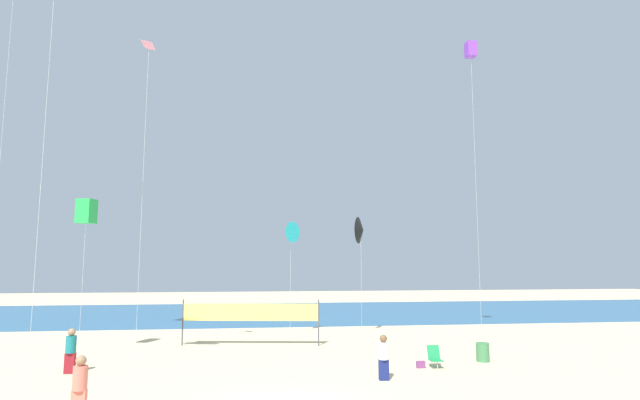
% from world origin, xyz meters
% --- Properties ---
extents(ocean_band, '(120.00, 20.00, 0.01)m').
position_xyz_m(ocean_band, '(0.00, 28.97, 0.00)').
color(ocean_band, '#28608C').
rests_on(ocean_band, ground).
extents(beachgoer_teal_shirt, '(0.40, 0.40, 1.75)m').
position_xyz_m(beachgoer_teal_shirt, '(-8.10, 6.08, 0.93)').
color(beachgoer_teal_shirt, maroon).
rests_on(beachgoer_teal_shirt, ground).
extents(beachgoer_coral_shirt, '(0.40, 0.40, 1.75)m').
position_xyz_m(beachgoer_coral_shirt, '(-5.70, -0.06, 0.94)').
color(beachgoer_coral_shirt, '#EA7260').
rests_on(beachgoer_coral_shirt, ground).
extents(beachgoer_white_shirt, '(0.38, 0.38, 1.66)m').
position_xyz_m(beachgoer_white_shirt, '(3.99, 3.44, 0.89)').
color(beachgoer_white_shirt, navy).
rests_on(beachgoer_white_shirt, ground).
extents(folding_beach_chair, '(0.52, 0.65, 0.89)m').
position_xyz_m(folding_beach_chair, '(6.68, 5.38, 0.47)').
color(folding_beach_chair, '#1E8C4C').
rests_on(folding_beach_chair, ground).
extents(trash_barrel, '(0.57, 0.57, 0.81)m').
position_xyz_m(trash_barrel, '(9.24, 6.34, 0.40)').
color(trash_barrel, '#3F7F4C').
rests_on(trash_barrel, ground).
extents(volleyball_net, '(7.24, 1.10, 2.40)m').
position_xyz_m(volleyball_net, '(-1.09, 11.88, 1.63)').
color(volleyball_net, '#4C4C51').
rests_on(volleyball_net, ground).
extents(beach_handbag, '(0.35, 0.18, 0.28)m').
position_xyz_m(beach_handbag, '(6.05, 5.36, 0.14)').
color(beach_handbag, '#7A3872').
rests_on(beach_handbag, ground).
extents(kite_black_delta, '(1.04, 1.59, 7.12)m').
position_xyz_m(kite_black_delta, '(5.43, 14.33, 6.30)').
color(kite_black_delta, silver).
rests_on(kite_black_delta, ground).
extents(kite_violet_box, '(0.61, 0.61, 17.74)m').
position_xyz_m(kite_violet_box, '(11.98, 12.34, 17.21)').
color(kite_violet_box, silver).
rests_on(kite_violet_box, ground).
extents(kite_pink_diamond, '(0.84, 0.83, 14.79)m').
position_xyz_m(kite_pink_diamond, '(-5.99, 7.86, 14.32)').
color(kite_pink_diamond, silver).
rests_on(kite_pink_diamond, ground).
extents(kite_cyan_delta, '(1.12, 1.10, 6.82)m').
position_xyz_m(kite_cyan_delta, '(1.21, 14.88, 6.18)').
color(kite_cyan_delta, silver).
rests_on(kite_cyan_delta, ground).
extents(kite_green_box, '(0.90, 0.90, 7.41)m').
position_xyz_m(kite_green_box, '(-9.04, 9.84, 6.82)').
color(kite_green_box, silver).
rests_on(kite_green_box, ground).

